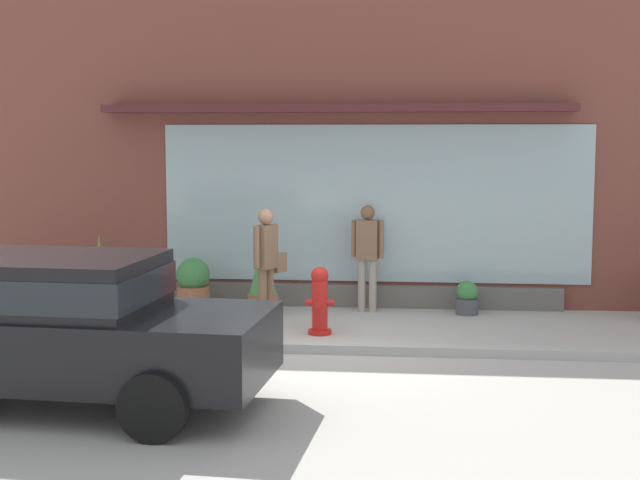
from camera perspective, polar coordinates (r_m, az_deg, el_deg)
name	(u,v)px	position (r m, az deg, el deg)	size (l,w,h in m)	color
ground_plane	(316,349)	(11.92, -0.25, -6.77)	(60.00, 60.00, 0.00)	#B2AFA8
curb_strip	(314,348)	(11.71, -0.35, -6.71)	(14.00, 0.24, 0.12)	#B2B2AD
storefront	(338,144)	(14.77, 1.13, 6.01)	(14.00, 0.81, 5.32)	brown
fire_hydrant	(320,301)	(12.68, -0.01, -3.78)	(0.40, 0.36, 0.94)	red
pedestrian_with_handbag	(267,257)	(13.21, -3.31, -1.08)	(0.42, 0.62, 1.70)	brown
pedestrian_passerby	(367,249)	(14.23, 2.97, -0.58)	(0.50, 0.24, 1.67)	#9E9384
parked_car_black	(49,321)	(9.68, -16.50, -4.84)	(4.40, 2.18, 1.54)	black
potted_plant_near_hydrant	(467,298)	(14.29, 9.13, -3.58)	(0.35, 0.35, 0.52)	#4C4C51
potted_plant_corner_tall	(193,284)	(14.55, -7.89, -2.71)	(0.53, 0.53, 0.83)	#9E6042
potted_plant_by_entrance	(100,270)	(15.25, -13.52, -1.85)	(0.28, 0.28, 1.17)	#4C4C51
potted_plant_window_right	(263,279)	(14.10, -3.58, -2.43)	(0.47, 0.47, 1.15)	#9E6042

